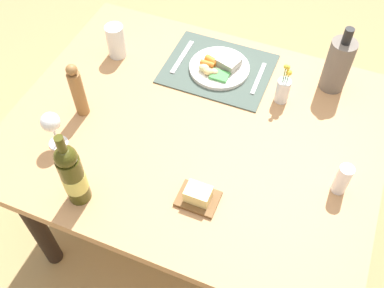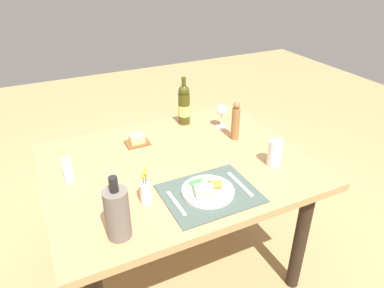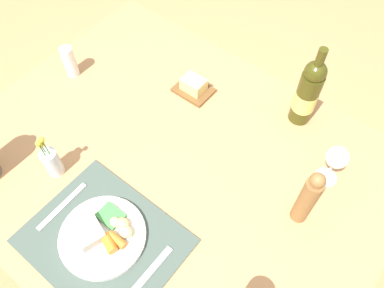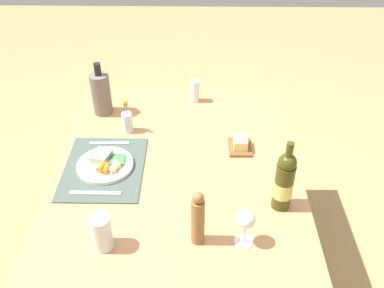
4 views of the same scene
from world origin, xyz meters
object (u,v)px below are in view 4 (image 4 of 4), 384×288
(water_tumbler, at_px, (102,234))
(cooler_bottle, at_px, (101,93))
(dining_table, at_px, (177,183))
(butter_dish, at_px, (240,144))
(wine_bottle, at_px, (284,182))
(dinner_plate, at_px, (106,164))
(flower_vase, at_px, (127,121))
(knife, at_px, (95,193))
(salt_shaker, at_px, (195,91))
(fork, at_px, (110,143))
(wine_glass, at_px, (246,221))
(pepper_mill, at_px, (198,219))

(water_tumbler, height_order, cooler_bottle, cooler_bottle)
(dining_table, xyz_separation_m, butter_dish, (-0.12, 0.28, 0.12))
(wine_bottle, height_order, butter_dish, wine_bottle)
(dining_table, height_order, cooler_bottle, cooler_bottle)
(water_tumbler, bearing_deg, dinner_plate, -171.20)
(dining_table, xyz_separation_m, cooler_bottle, (-0.41, -0.38, 0.21))
(flower_vase, bearing_deg, knife, -9.50)
(knife, xyz_separation_m, wine_bottle, (0.05, 0.72, 0.11))
(dinner_plate, bearing_deg, salt_shaker, 145.61)
(fork, relative_size, wine_glass, 1.20)
(butter_dish, distance_m, cooler_bottle, 0.73)
(knife, height_order, flower_vase, flower_vase)
(dining_table, height_order, butter_dish, butter_dish)
(dining_table, distance_m, wine_bottle, 0.52)
(dining_table, height_order, pepper_mill, pepper_mill)
(knife, distance_m, flower_vase, 0.44)
(wine_bottle, relative_size, water_tumbler, 2.17)
(butter_dish, distance_m, pepper_mill, 0.57)
(water_tumbler, bearing_deg, knife, -162.90)
(fork, bearing_deg, water_tumbler, 6.27)
(butter_dish, height_order, cooler_bottle, cooler_bottle)
(dining_table, xyz_separation_m, wine_glass, (0.41, 0.25, 0.21))
(wine_glass, bearing_deg, dining_table, -148.27)
(butter_dish, bearing_deg, wine_glass, -2.79)
(flower_vase, distance_m, water_tumbler, 0.68)
(knife, height_order, cooler_bottle, cooler_bottle)
(fork, relative_size, cooler_bottle, 0.66)
(butter_dish, height_order, wine_glass, wine_glass)
(wine_glass, bearing_deg, cooler_bottle, -142.13)
(wine_bottle, xyz_separation_m, butter_dish, (-0.35, -0.13, -0.10))
(cooler_bottle, xyz_separation_m, salt_shaker, (-0.12, 0.46, -0.05))
(dining_table, height_order, fork, fork)
(dining_table, xyz_separation_m, wine_bottle, (0.23, 0.41, 0.22))
(fork, bearing_deg, dining_table, 64.40)
(salt_shaker, bearing_deg, fork, -44.95)
(cooler_bottle, bearing_deg, fork, 15.49)
(water_tumbler, distance_m, salt_shaker, 1.01)
(flower_vase, distance_m, salt_shaker, 0.42)
(dining_table, xyz_separation_m, knife, (0.18, -0.31, 0.11))
(flower_vase, distance_m, wine_glass, 0.82)
(cooler_bottle, bearing_deg, wine_glass, 37.87)
(water_tumbler, xyz_separation_m, cooler_bottle, (-0.84, -0.15, 0.05))
(cooler_bottle, bearing_deg, dinner_plate, 11.35)
(flower_vase, xyz_separation_m, butter_dish, (0.13, 0.52, -0.03))
(dining_table, height_order, salt_shaker, salt_shaker)
(dining_table, xyz_separation_m, flower_vase, (-0.25, -0.24, 0.16))
(wine_bottle, bearing_deg, dining_table, -119.48)
(butter_dish, relative_size, pepper_mill, 0.57)
(fork, xyz_separation_m, butter_dish, (0.02, 0.59, 0.02))
(salt_shaker, bearing_deg, wine_glass, 10.89)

